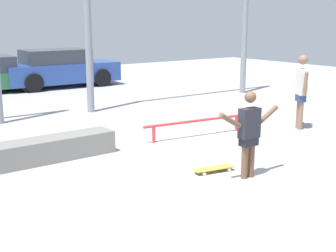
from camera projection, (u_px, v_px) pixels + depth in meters
The scene contains 7 objects.
ground_plane at pixel (196, 181), 7.65m from camera, with size 36.00×36.00×0.00m, color #9E9EA3.
skateboarder at pixel (249, 130), 7.66m from camera, with size 1.27×0.19×1.46m.
skateboard at pixel (214, 168), 8.11m from camera, with size 0.77×0.34×0.08m.
grind_box at pixel (54, 148), 8.81m from camera, with size 2.34×0.56×0.43m, color slate.
grind_rail at pixel (197, 123), 10.51m from camera, with size 2.69×0.37×0.39m.
parked_car_blue at pixel (59, 69), 18.12m from camera, with size 4.43×2.07×1.45m.
bystander at pixel (301, 87), 11.09m from camera, with size 0.43×0.62×1.78m.
Camera 1 is at (-4.62, -5.61, 2.60)m, focal length 50.00 mm.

